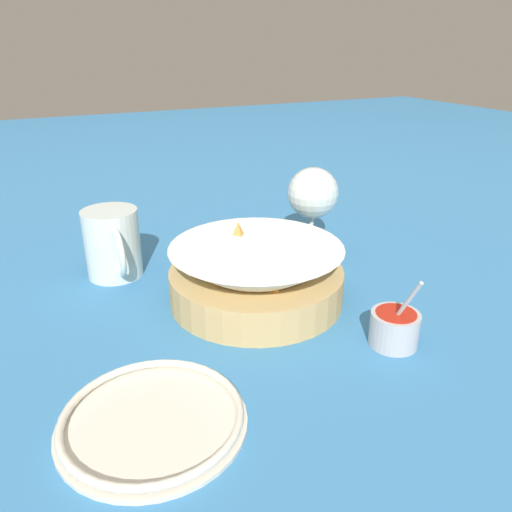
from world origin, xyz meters
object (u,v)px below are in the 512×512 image
Objects in this scene: food_basket at (255,276)px; side_plate at (152,419)px; beer_mug at (113,246)px; wine_glass at (313,195)px; sauce_cup at (395,327)px.

side_plate is (0.18, -0.20, -0.03)m from food_basket.
wine_glass is at bearing 81.68° from beer_mug.
beer_mug is at bearing -141.92° from sauce_cup.
side_plate is (0.01, -0.30, -0.02)m from sauce_cup.
sauce_cup is 0.30m from side_plate.
beer_mug is (-0.34, -0.27, 0.03)m from sauce_cup.
wine_glass is at bearing 130.15° from side_plate.
sauce_cup is (0.17, 0.10, -0.01)m from food_basket.
beer_mug is at bearing -135.95° from food_basket.
sauce_cup is at bearing -11.51° from wine_glass.
sauce_cup is at bearing 38.08° from beer_mug.
wine_glass is (-0.29, 0.06, 0.08)m from sauce_cup.
side_plate is at bearing -46.98° from food_basket.
wine_glass is 0.33m from beer_mug.
side_plate is (0.35, -0.03, -0.04)m from beer_mug.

